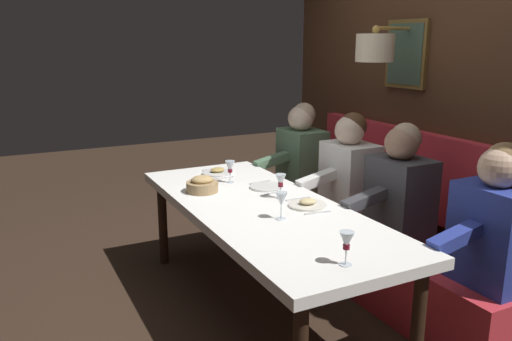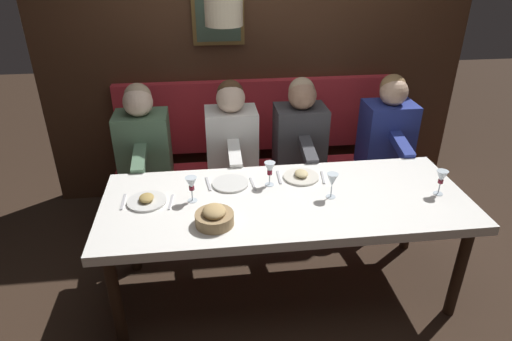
# 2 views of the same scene
# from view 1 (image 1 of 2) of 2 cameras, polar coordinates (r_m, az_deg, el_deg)

# --- Properties ---
(ground_plane) EXTENTS (12.00, 12.00, 0.00)m
(ground_plane) POSITION_cam_1_polar(r_m,az_deg,el_deg) (3.55, 0.64, -15.33)
(ground_plane) COLOR #332319
(dining_table) EXTENTS (0.90, 2.28, 0.74)m
(dining_table) POSITION_cam_1_polar(r_m,az_deg,el_deg) (3.27, 0.67, -5.00)
(dining_table) COLOR white
(dining_table) RESTS_ON ground_plane
(banquette_bench) EXTENTS (0.52, 2.48, 0.45)m
(banquette_bench) POSITION_cam_1_polar(r_m,az_deg,el_deg) (3.90, 12.49, -9.16)
(banquette_bench) COLOR red
(banquette_bench) RESTS_ON ground_plane
(back_wall_panel) EXTENTS (0.59, 3.68, 2.90)m
(back_wall_panel) POSITION_cam_1_polar(r_m,az_deg,el_deg) (4.00, 19.76, 7.95)
(back_wall_panel) COLOR #422819
(back_wall_panel) RESTS_ON ground_plane
(diner_nearest) EXTENTS (0.60, 0.40, 0.79)m
(diner_nearest) POSITION_cam_1_polar(r_m,az_deg,el_deg) (3.03, 25.04, -5.09)
(diner_nearest) COLOR #283893
(diner_nearest) RESTS_ON banquette_bench
(diner_near) EXTENTS (0.60, 0.40, 0.79)m
(diner_near) POSITION_cam_1_polar(r_m,az_deg,el_deg) (3.50, 15.73, -1.79)
(diner_near) COLOR #3D3D42
(diner_near) RESTS_ON banquette_bench
(diner_middle) EXTENTS (0.60, 0.40, 0.79)m
(diner_middle) POSITION_cam_1_polar(r_m,az_deg,el_deg) (3.91, 10.33, 0.16)
(diner_middle) COLOR white
(diner_middle) RESTS_ON banquette_bench
(diner_far) EXTENTS (0.60, 0.40, 0.79)m
(diner_far) POSITION_cam_1_polar(r_m,az_deg,el_deg) (4.45, 5.05, 2.07)
(diner_far) COLOR #567A5B
(diner_far) RESTS_ON banquette_bench
(place_setting_0) EXTENTS (0.24, 0.32, 0.01)m
(place_setting_0) POSITION_cam_1_polar(r_m,az_deg,el_deg) (3.62, 1.23, -1.85)
(place_setting_0) COLOR silver
(place_setting_0) RESTS_ON dining_table
(place_setting_1) EXTENTS (0.24, 0.31, 0.05)m
(place_setting_1) POSITION_cam_1_polar(r_m,az_deg,el_deg) (4.01, -4.30, -0.18)
(place_setting_1) COLOR silver
(place_setting_1) RESTS_ON dining_table
(place_setting_2) EXTENTS (0.24, 0.32, 0.05)m
(place_setting_2) POSITION_cam_1_polar(r_m,az_deg,el_deg) (3.24, 5.77, -3.74)
(place_setting_2) COLOR silver
(place_setting_2) RESTS_ON dining_table
(wine_glass_0) EXTENTS (0.07, 0.07, 0.16)m
(wine_glass_0) POSITION_cam_1_polar(r_m,az_deg,el_deg) (2.97, 2.84, -3.29)
(wine_glass_0) COLOR silver
(wine_glass_0) RESTS_ON dining_table
(wine_glass_1) EXTENTS (0.07, 0.07, 0.16)m
(wine_glass_1) POSITION_cam_1_polar(r_m,az_deg,el_deg) (3.73, -2.91, 0.35)
(wine_glass_1) COLOR silver
(wine_glass_1) RESTS_ON dining_table
(wine_glass_2) EXTENTS (0.07, 0.07, 0.16)m
(wine_glass_2) POSITION_cam_1_polar(r_m,az_deg,el_deg) (3.36, 2.75, -1.22)
(wine_glass_2) COLOR silver
(wine_glass_2) RESTS_ON dining_table
(wine_glass_3) EXTENTS (0.07, 0.07, 0.16)m
(wine_glass_3) POSITION_cam_1_polar(r_m,az_deg,el_deg) (2.41, 10.05, -7.81)
(wine_glass_3) COLOR silver
(wine_glass_3) RESTS_ON dining_table
(bread_bowl) EXTENTS (0.22, 0.22, 0.12)m
(bread_bowl) POSITION_cam_1_polar(r_m,az_deg,el_deg) (3.54, -6.01, -1.61)
(bread_bowl) COLOR #9E7F56
(bread_bowl) RESTS_ON dining_table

